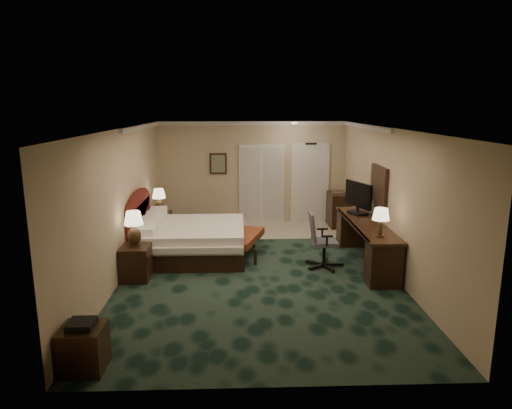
{
  "coord_description": "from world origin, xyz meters",
  "views": [
    {
      "loc": [
        -0.34,
        -8.32,
        3.11
      ],
      "look_at": [
        -0.01,
        0.6,
        1.16
      ],
      "focal_mm": 32.0,
      "sensor_mm": 36.0,
      "label": 1
    }
  ],
  "objects_px": {
    "tv": "(358,198)",
    "minibar": "(338,210)",
    "lamp_far": "(159,201)",
    "desk_chair": "(324,240)",
    "nightstand_far": "(161,225)",
    "desk": "(365,243)",
    "nightstand_near": "(136,263)",
    "bed_bench": "(246,245)",
    "lamp_near": "(134,229)",
    "side_table": "(84,348)",
    "bed": "(193,241)"
  },
  "relations": [
    {
      "from": "lamp_near",
      "to": "lamp_far",
      "type": "distance_m",
      "value": 2.63
    },
    {
      "from": "nightstand_far",
      "to": "desk",
      "type": "xyz_separation_m",
      "value": [
        4.41,
        -1.95,
        0.11
      ]
    },
    {
      "from": "minibar",
      "to": "desk",
      "type": "bearing_deg",
      "value": -91.0
    },
    {
      "from": "lamp_near",
      "to": "bed_bench",
      "type": "bearing_deg",
      "value": 31.74
    },
    {
      "from": "lamp_far",
      "to": "desk_chair",
      "type": "height_order",
      "value": "lamp_far"
    },
    {
      "from": "desk",
      "to": "nightstand_far",
      "type": "bearing_deg",
      "value": 156.14
    },
    {
      "from": "nightstand_far",
      "to": "desk",
      "type": "distance_m",
      "value": 4.82
    },
    {
      "from": "nightstand_far",
      "to": "tv",
      "type": "relative_size",
      "value": 0.68
    },
    {
      "from": "tv",
      "to": "minibar",
      "type": "bearing_deg",
      "value": 68.97
    },
    {
      "from": "nightstand_far",
      "to": "side_table",
      "type": "height_order",
      "value": "nightstand_far"
    },
    {
      "from": "desk_chair",
      "to": "minibar",
      "type": "xyz_separation_m",
      "value": [
        0.92,
        3.06,
        -0.11
      ]
    },
    {
      "from": "lamp_far",
      "to": "minibar",
      "type": "bearing_deg",
      "value": 11.89
    },
    {
      "from": "bed",
      "to": "lamp_near",
      "type": "relative_size",
      "value": 3.32
    },
    {
      "from": "bed",
      "to": "bed_bench",
      "type": "xyz_separation_m",
      "value": [
        1.11,
        -0.0,
        -0.11
      ]
    },
    {
      "from": "lamp_far",
      "to": "lamp_near",
      "type": "bearing_deg",
      "value": -89.91
    },
    {
      "from": "lamp_near",
      "to": "side_table",
      "type": "xyz_separation_m",
      "value": [
        0.02,
        -2.92,
        -0.67
      ]
    },
    {
      "from": "side_table",
      "to": "nightstand_far",
      "type": "bearing_deg",
      "value": 90.18
    },
    {
      "from": "nightstand_near",
      "to": "bed_bench",
      "type": "bearing_deg",
      "value": 32.09
    },
    {
      "from": "nightstand_far",
      "to": "bed_bench",
      "type": "bearing_deg",
      "value": -35.5
    },
    {
      "from": "lamp_near",
      "to": "desk_chair",
      "type": "height_order",
      "value": "lamp_near"
    },
    {
      "from": "nightstand_near",
      "to": "nightstand_far",
      "type": "height_order",
      "value": "nightstand_near"
    },
    {
      "from": "bed_bench",
      "to": "bed",
      "type": "bearing_deg",
      "value": -162.36
    },
    {
      "from": "lamp_far",
      "to": "tv",
      "type": "distance_m",
      "value": 4.58
    },
    {
      "from": "desk",
      "to": "bed_bench",
      "type": "bearing_deg",
      "value": 167.9
    },
    {
      "from": "bed",
      "to": "lamp_far",
      "type": "bearing_deg",
      "value": 123.26
    },
    {
      "from": "desk",
      "to": "lamp_near",
      "type": "bearing_deg",
      "value": -170.57
    },
    {
      "from": "nightstand_far",
      "to": "bed_bench",
      "type": "height_order",
      "value": "nightstand_far"
    },
    {
      "from": "nightstand_far",
      "to": "lamp_far",
      "type": "xyz_separation_m",
      "value": [
        -0.0,
        -0.05,
        0.6
      ]
    },
    {
      "from": "nightstand_near",
      "to": "nightstand_far",
      "type": "bearing_deg",
      "value": 90.12
    },
    {
      "from": "desk_chair",
      "to": "desk",
      "type": "bearing_deg",
      "value": 14.82
    },
    {
      "from": "bed",
      "to": "desk_chair",
      "type": "distance_m",
      "value": 2.74
    },
    {
      "from": "bed_bench",
      "to": "minibar",
      "type": "relative_size",
      "value": 1.56
    },
    {
      "from": "side_table",
      "to": "minibar",
      "type": "distance_m",
      "value": 7.87
    },
    {
      "from": "nightstand_near",
      "to": "tv",
      "type": "bearing_deg",
      "value": 18.39
    },
    {
      "from": "side_table",
      "to": "minibar",
      "type": "height_order",
      "value": "minibar"
    },
    {
      "from": "tv",
      "to": "minibar",
      "type": "height_order",
      "value": "tv"
    },
    {
      "from": "tv",
      "to": "desk",
      "type": "bearing_deg",
      "value": -110.57
    },
    {
      "from": "bed",
      "to": "tv",
      "type": "height_order",
      "value": "tv"
    },
    {
      "from": "bed_bench",
      "to": "nightstand_near",
      "type": "bearing_deg",
      "value": -130.24
    },
    {
      "from": "lamp_far",
      "to": "minibar",
      "type": "height_order",
      "value": "lamp_far"
    },
    {
      "from": "nightstand_far",
      "to": "desk",
      "type": "bearing_deg",
      "value": -23.86
    },
    {
      "from": "lamp_far",
      "to": "tv",
      "type": "relative_size",
      "value": 0.66
    },
    {
      "from": "desk",
      "to": "minibar",
      "type": "height_order",
      "value": "minibar"
    },
    {
      "from": "nightstand_far",
      "to": "desk_chair",
      "type": "height_order",
      "value": "desk_chair"
    },
    {
      "from": "nightstand_near",
      "to": "desk",
      "type": "distance_m",
      "value": 4.46
    },
    {
      "from": "nightstand_near",
      "to": "lamp_near",
      "type": "relative_size",
      "value": 0.96
    },
    {
      "from": "tv",
      "to": "desk_chair",
      "type": "distance_m",
      "value": 1.43
    },
    {
      "from": "nightstand_near",
      "to": "desk_chair",
      "type": "relative_size",
      "value": 0.57
    },
    {
      "from": "minibar",
      "to": "side_table",
      "type": "bearing_deg",
      "value": -124.35
    },
    {
      "from": "desk",
      "to": "tv",
      "type": "height_order",
      "value": "tv"
    }
  ]
}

